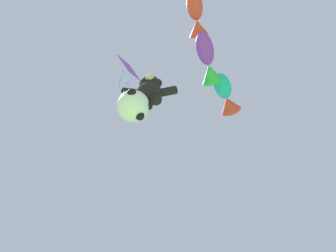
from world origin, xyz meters
TOP-DOWN VIEW (x-y plane):
  - teddy_bear_kite at (0.36, 4.99)m, footprint 2.08×0.92m
  - soccer_ball_kite at (-0.06, 4.89)m, footprint 1.16×1.16m
  - fish_kite_teal at (3.45, 5.86)m, footprint 1.34×1.94m
  - fish_kite_violet at (2.59, 4.19)m, footprint 1.17×2.09m
  - fish_kite_crimson at (2.19, 2.65)m, footprint 0.90×1.70m
  - diamond_kite at (-0.69, 4.92)m, footprint 0.95×1.23m

SIDE VIEW (x-z plane):
  - soccer_ball_kite at x=-0.06m, z-range 10.68..11.75m
  - teddy_bear_kite at x=0.36m, z-range 11.77..13.89m
  - fish_kite_violet at x=2.59m, z-range 13.28..14.09m
  - fish_kite_crimson at x=2.19m, z-range 13.90..14.64m
  - fish_kite_teal at x=3.45m, z-range 13.95..14.81m
  - diamond_kite at x=-0.69m, z-range 13.92..17.12m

